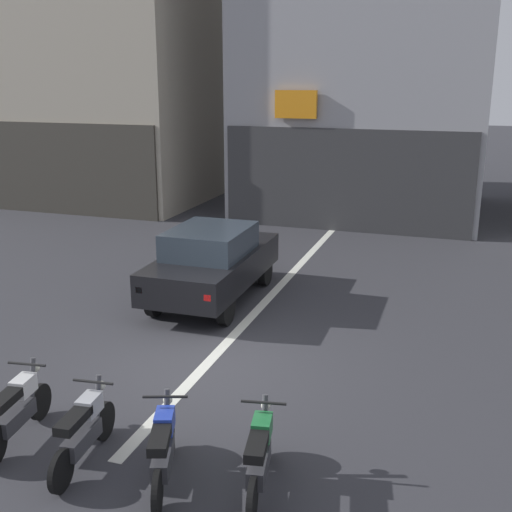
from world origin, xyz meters
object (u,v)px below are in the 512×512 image
(motorcycle_silver_row_left_mid, at_px, (84,430))
(motorcycle_blue_row_centre, at_px, (163,448))
(car_black_crossing_near, at_px, (212,261))
(motorcycle_green_row_right_mid, at_px, (260,454))
(motorcycle_white_row_leftmost, at_px, (17,409))

(motorcycle_silver_row_left_mid, xyz_separation_m, motorcycle_blue_row_centre, (1.13, -0.04, 0.00))
(car_black_crossing_near, xyz_separation_m, motorcycle_green_row_right_mid, (3.03, -5.93, -0.43))
(motorcycle_silver_row_left_mid, bearing_deg, motorcycle_blue_row_centre, -2.09)
(car_black_crossing_near, distance_m, motorcycle_silver_row_left_mid, 6.19)
(car_black_crossing_near, distance_m, motorcycle_green_row_right_mid, 6.68)
(motorcycle_blue_row_centre, bearing_deg, motorcycle_silver_row_left_mid, 177.91)
(motorcycle_white_row_leftmost, relative_size, motorcycle_blue_row_centre, 1.04)
(motorcycle_silver_row_left_mid, xyz_separation_m, motorcycle_green_row_right_mid, (2.26, 0.19, 0.00))
(car_black_crossing_near, bearing_deg, motorcycle_silver_row_left_mid, -82.79)
(motorcycle_blue_row_centre, bearing_deg, car_black_crossing_near, 107.13)
(car_black_crossing_near, relative_size, motorcycle_white_row_leftmost, 2.47)
(car_black_crossing_near, height_order, motorcycle_silver_row_left_mid, car_black_crossing_near)
(motorcycle_green_row_right_mid, bearing_deg, motorcycle_white_row_leftmost, -179.48)
(motorcycle_white_row_leftmost, distance_m, motorcycle_silver_row_left_mid, 1.14)
(motorcycle_green_row_right_mid, bearing_deg, motorcycle_blue_row_centre, -168.22)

